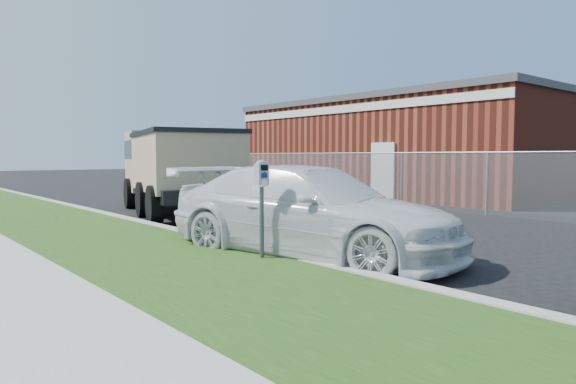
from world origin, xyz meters
TOP-DOWN VIEW (x-y plane):
  - ground at (0.00, 0.00)m, footprint 120.00×120.00m
  - streetside at (-5.57, 2.00)m, footprint 6.12×50.00m
  - chainlink_fence at (6.00, 7.00)m, footprint 0.06×30.06m
  - brick_building at (12.00, 8.00)m, footprint 9.20×14.20m
  - parking_meter at (-3.00, -0.28)m, footprint 0.21×0.15m
  - white_wagon at (-1.88, -0.13)m, footprint 3.27×5.63m
  - dump_truck at (-0.40, 7.39)m, footprint 3.94×6.73m

SIDE VIEW (x-z plane):
  - ground at x=0.00m, z-range 0.00..0.00m
  - streetside at x=-5.57m, z-range -0.01..0.14m
  - white_wagon at x=-1.88m, z-range 0.00..1.54m
  - parking_meter at x=-3.00m, z-range 0.47..1.96m
  - chainlink_fence at x=6.00m, z-range -13.74..16.26m
  - dump_truck at x=-0.40m, z-range 0.16..2.64m
  - brick_building at x=12.00m, z-range 0.04..4.21m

